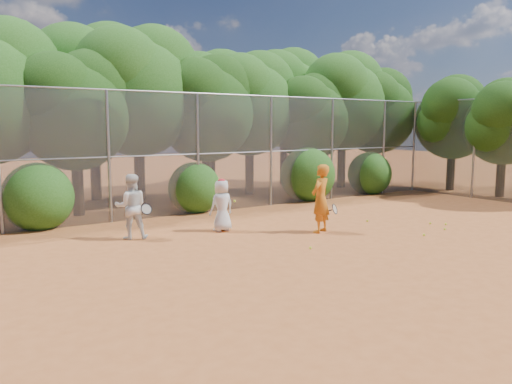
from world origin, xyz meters
TOP-DOWN VIEW (x-y plane):
  - ground at (0.00, 0.00)m, footprint 80.00×80.00m
  - fence_back at (-0.12, 6.00)m, footprint 20.05×0.09m
  - fence_side at (10.00, 3.00)m, footprint 0.09×6.09m
  - tree_2 at (-4.45, 7.83)m, footprint 3.99×3.47m
  - tree_3 at (-1.94, 8.84)m, footprint 4.89×4.26m
  - tree_4 at (0.55, 8.24)m, footprint 4.19×3.64m
  - tree_5 at (3.06, 9.04)m, footprint 4.51×3.92m
  - tree_6 at (5.55, 8.03)m, footprint 3.86×3.36m
  - tree_7 at (8.06, 8.64)m, footprint 4.77×4.14m
  - tree_8 at (10.05, 8.34)m, footprint 4.25×3.70m
  - tree_10 at (-2.93, 11.05)m, footprint 5.15×4.48m
  - tree_11 at (2.06, 10.64)m, footprint 4.64×4.03m
  - tree_12 at (6.56, 11.24)m, footprint 5.02×4.37m
  - tree_13 at (11.45, 5.03)m, footprint 3.86×3.36m
  - tree_14 at (11.25, 2.53)m, footprint 3.61×3.14m
  - bush_0 at (-6.00, 6.30)m, footprint 2.00×2.00m
  - bush_1 at (-1.00, 6.30)m, footprint 1.80×1.80m
  - bush_2 at (4.00, 6.30)m, footprint 2.20×2.20m
  - bush_3 at (7.50, 6.30)m, footprint 1.90×1.90m
  - player_yellow at (0.36, 1.33)m, footprint 0.92×0.68m
  - player_teen at (-1.82, 2.99)m, footprint 0.73×0.49m
  - player_white at (-4.25, 3.48)m, footprint 0.98×0.86m
  - ball_0 at (3.86, 0.36)m, footprint 0.07×0.07m
  - ball_1 at (2.57, 1.67)m, footprint 0.07×0.07m
  - ball_2 at (2.36, -0.58)m, footprint 0.07×0.07m
  - ball_3 at (4.15, 0.02)m, footprint 0.07×0.07m
  - ball_4 at (-1.10, 0.00)m, footprint 0.07×0.07m
  - ball_5 at (3.47, 4.07)m, footprint 0.07×0.07m
  - ball_6 at (3.49, -0.42)m, footprint 0.07×0.07m

SIDE VIEW (x-z plane):
  - ground at x=0.00m, z-range 0.00..0.00m
  - ball_0 at x=3.86m, z-range 0.00..0.07m
  - ball_1 at x=2.57m, z-range 0.00..0.07m
  - ball_2 at x=2.36m, z-range 0.00..0.07m
  - ball_3 at x=4.15m, z-range 0.00..0.07m
  - ball_4 at x=-1.10m, z-range 0.00..0.07m
  - ball_5 at x=3.47m, z-range 0.00..0.07m
  - ball_6 at x=3.49m, z-range 0.00..0.07m
  - player_teen at x=-1.82m, z-range 0.00..1.48m
  - player_white at x=-4.25m, z-range 0.00..1.70m
  - bush_1 at x=-1.00m, z-range 0.00..1.80m
  - player_yellow at x=0.36m, z-range 0.00..1.89m
  - bush_3 at x=7.50m, z-range 0.00..1.90m
  - bush_0 at x=-6.00m, z-range 0.00..2.00m
  - bush_2 at x=4.00m, z-range 0.00..2.20m
  - fence_side at x=10.00m, z-range 0.04..4.06m
  - fence_back at x=-0.12m, z-range 0.04..4.06m
  - tree_14 at x=11.25m, z-range 0.77..5.71m
  - tree_6 at x=5.55m, z-range 0.82..6.11m
  - tree_13 at x=11.45m, z-range 0.82..6.11m
  - tree_2 at x=-4.45m, z-range 0.85..6.32m
  - tree_4 at x=0.55m, z-range 0.89..6.62m
  - tree_8 at x=10.05m, z-range 0.91..6.73m
  - tree_5 at x=3.06m, z-range 0.96..7.13m
  - tree_11 at x=2.06m, z-range 0.99..7.34m
  - tree_7 at x=8.06m, z-range 1.02..7.54m
  - tree_3 at x=-1.94m, z-range 1.04..7.75m
  - tree_12 at x=6.56m, z-range 1.07..7.95m
  - tree_10 at x=-2.93m, z-range 1.10..8.16m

